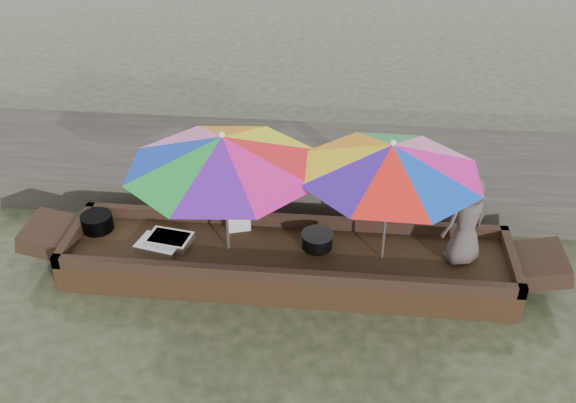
# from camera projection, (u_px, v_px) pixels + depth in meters

# --- Properties ---
(water) EXTENTS (80.00, 80.00, 0.00)m
(water) POSITION_uv_depth(u_px,v_px,m) (287.00, 275.00, 7.84)
(water) COLOR #272E1B
(water) RESTS_ON ground
(dock) EXTENTS (22.00, 2.20, 0.50)m
(dock) POSITION_uv_depth(u_px,v_px,m) (302.00, 168.00, 9.55)
(dock) COLOR #2D2B26
(dock) RESTS_ON ground
(boat_hull) EXTENTS (5.33, 1.20, 0.35)m
(boat_hull) POSITION_uv_depth(u_px,v_px,m) (287.00, 263.00, 7.75)
(boat_hull) COLOR black
(boat_hull) RESTS_ON water
(cooking_pot) EXTENTS (0.39, 0.39, 0.21)m
(cooking_pot) POSITION_uv_depth(u_px,v_px,m) (97.00, 222.00, 8.00)
(cooking_pot) COLOR black
(cooking_pot) RESTS_ON boat_hull
(tray_crayfish) EXTENTS (0.57, 0.44, 0.09)m
(tray_crayfish) POSITION_uv_depth(u_px,v_px,m) (169.00, 240.00, 7.78)
(tray_crayfish) COLOR silver
(tray_crayfish) RESTS_ON boat_hull
(tray_scallop) EXTENTS (0.59, 0.47, 0.06)m
(tray_scallop) POSITION_uv_depth(u_px,v_px,m) (159.00, 244.00, 7.73)
(tray_scallop) COLOR silver
(tray_scallop) RESTS_ON boat_hull
(charcoal_grill) EXTENTS (0.37, 0.37, 0.17)m
(charcoal_grill) POSITION_uv_depth(u_px,v_px,m) (317.00, 241.00, 7.70)
(charcoal_grill) COLOR black
(charcoal_grill) RESTS_ON boat_hull
(supply_bag) EXTENTS (0.33, 0.30, 0.26)m
(supply_bag) POSITION_uv_depth(u_px,v_px,m) (238.00, 219.00, 8.02)
(supply_bag) COLOR silver
(supply_bag) RESTS_ON boat_hull
(vendor) EXTENTS (0.66, 0.59, 1.12)m
(vendor) POSITION_uv_depth(u_px,v_px,m) (466.00, 220.00, 7.23)
(vendor) COLOR #483E3B
(vendor) RESTS_ON boat_hull
(umbrella_bow) EXTENTS (2.82, 2.82, 1.55)m
(umbrella_bow) POSITION_uv_depth(u_px,v_px,m) (225.00, 194.00, 7.30)
(umbrella_bow) COLOR red
(umbrella_bow) RESTS_ON boat_hull
(umbrella_stern) EXTENTS (2.71, 2.71, 1.55)m
(umbrella_stern) POSITION_uv_depth(u_px,v_px,m) (387.00, 202.00, 7.14)
(umbrella_stern) COLOR #E51497
(umbrella_stern) RESTS_ON boat_hull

